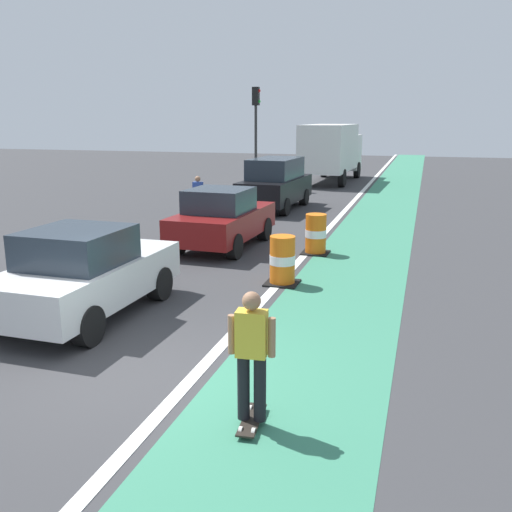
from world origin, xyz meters
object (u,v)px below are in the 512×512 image
Objects in this scene: skateboarder_on_lane at (252,355)px; pedestrian_crossing at (198,197)px; parked_suv_third at (275,183)px; parked_sedan_nearest at (85,273)px; parked_sedan_second at (222,218)px; traffic_light_corner at (256,120)px; traffic_barrel_front at (282,261)px; delivery_truck_down_block at (332,149)px; traffic_barrel_mid at (316,234)px.

skateboarder_on_lane reaches higher than pedestrian_crossing.
parked_sedan_nearest is at bearing -90.51° from parked_suv_third.
traffic_light_corner is (-3.04, 13.61, 2.67)m from parked_sedan_second.
traffic_barrel_front is 0.14× the size of delivery_truck_down_block.
traffic_barrel_front is at bearing 46.38° from parked_sedan_nearest.
parked_sedan_second reaches higher than pedestrian_crossing.
parked_sedan_nearest is (-4.08, 2.85, -0.08)m from skateboarder_on_lane.
delivery_truck_down_block is (0.25, 17.66, 1.01)m from parked_sedan_second.
parked_sedan_second is at bearing 85.97° from parked_sedan_nearest.
skateboarder_on_lane is at bearing -68.19° from parked_sedan_second.
traffic_barrel_front is 8.38m from pedestrian_crossing.
traffic_light_corner reaches higher than parked_sedan_nearest.
parked_sedan_nearest is 0.88× the size of parked_suv_third.
skateboarder_on_lane is 9.80m from parked_sedan_second.
skateboarder_on_lane is 23.81m from traffic_light_corner.
skateboarder_on_lane is at bearing -79.51° from traffic_barrel_front.
delivery_truck_down_block is at bearing 97.88° from traffic_barrel_mid.
delivery_truck_down_block is 5.47m from traffic_light_corner.
delivery_truck_down_block is at bearing 88.34° from parked_sedan_nearest.
delivery_truck_down_block is 4.77× the size of pedestrian_crossing.
parked_sedan_second is 0.89× the size of parked_suv_third.
parked_sedan_second is at bearing 111.81° from skateboarder_on_lane.
parked_sedan_second is 17.69m from delivery_truck_down_block.
traffic_light_corner is at bearing 108.42° from traffic_barrel_front.
traffic_barrel_front is at bearing -71.58° from traffic_light_corner.
skateboarder_on_lane is 16.77m from parked_suv_third.
parked_sedan_second is at bearing 129.06° from traffic_barrel_front.
parked_sedan_nearest is at bearing -91.66° from delivery_truck_down_block.
traffic_barrel_mid is 6.24m from pedestrian_crossing.
pedestrian_crossing is at bearing 100.31° from parked_sedan_nearest.
delivery_truck_down_block is at bearing 96.27° from traffic_barrel_front.
traffic_light_corner reaches higher than delivery_truck_down_block.
traffic_barrel_mid is 0.14× the size of delivery_truck_down_block.
parked_suv_third is at bearing -67.04° from traffic_light_corner.
traffic_barrel_mid is (0.17, 3.10, 0.00)m from traffic_barrel_front.
traffic_barrel_front is 0.21× the size of traffic_light_corner.
traffic_barrel_front is 17.88m from traffic_light_corner.
traffic_barrel_mid is 0.68× the size of pedestrian_crossing.
parked_sedan_second is 7.21m from parked_suv_third.
parked_suv_third reaches higher than parked_sedan_second.
parked_sedan_nearest is 23.94m from delivery_truck_down_block.
traffic_light_corner reaches higher than traffic_barrel_front.
parked_sedan_nearest is at bearing -82.55° from traffic_light_corner.
parked_sedan_second is at bearing -87.45° from parked_suv_third.
parked_sedan_nearest is 3.80× the size of traffic_barrel_front.
parked_sedan_second is 0.54× the size of delivery_truck_down_block.
skateboarder_on_lane is 0.41× the size of parked_sedan_nearest.
parked_suv_third is 7.38m from traffic_light_corner.
parked_suv_third is at bearing 92.55° from parked_sedan_second.
traffic_barrel_mid is at bearing -0.61° from parked_sedan_second.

